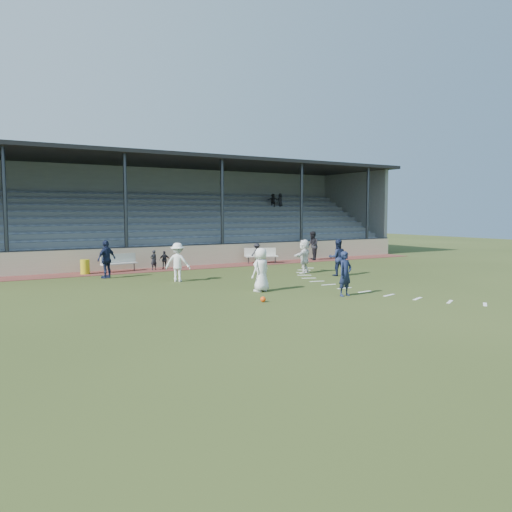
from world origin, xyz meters
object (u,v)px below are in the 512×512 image
Objects in this scene: bench_left at (119,261)px; trash_bin at (85,267)px; player_white_lead at (261,270)px; official at (313,246)px; bench_right at (261,254)px; player_navy_lead at (345,274)px; football at (263,299)px.

trash_bin is at bearing 175.69° from bench_left.
official is (9.77, 9.51, 0.10)m from player_white_lead.
trash_bin is at bearing -65.34° from official.
bench_right is (8.85, -0.08, 0.00)m from bench_left.
player_navy_lead reaches higher than bench_right.
football is 15.96m from official.
football is 3.48m from player_navy_lead.
bench_right is 4.04m from official.
official reaches higher than player_navy_lead.
bench_right is 1.05× the size of official.
bench_left is 12.87m from official.
player_white_lead is (3.10, -9.59, 0.30)m from bench_left.
official reaches higher than bench_left.
official reaches higher than bench_right.
player_white_lead is at bearing -82.61° from bench_left.
player_navy_lead is at bearing -76.95° from bench_left.
bench_left is at bearing -66.14° from official.
trash_bin is 0.42× the size of player_white_lead.
football is 0.11× the size of player_white_lead.
bench_left is 10.08m from player_white_lead.
bench_right is 10.07× the size of football.
bench_left is 1.16× the size of player_white_lead.
bench_left is 8.85m from bench_right.
bench_left is at bearing 99.38° from football.
player_navy_lead is 0.89× the size of official.
football is (-6.92, -11.57, -0.48)m from bench_right.
trash_bin is 13.90m from player_navy_lead.
bench_right is at bearing 64.99° from player_navy_lead.
bench_left is 2.74× the size of trash_bin.
official is at bearing -10.83° from bench_left.
player_white_lead reaches higher than trash_bin.
bench_right reaches higher than trash_bin.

